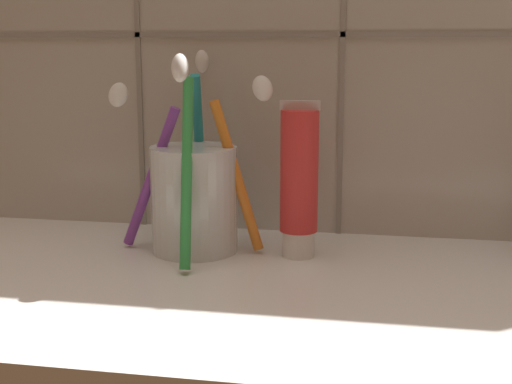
% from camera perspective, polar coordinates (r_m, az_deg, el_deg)
% --- Properties ---
extents(sink_counter, '(0.80, 0.33, 0.02)m').
position_cam_1_polar(sink_counter, '(0.56, 3.36, -8.46)').
color(sink_counter, silver).
rests_on(sink_counter, ground).
extents(toothbrush_cup, '(0.15, 0.17, 0.18)m').
position_cam_1_polar(toothbrush_cup, '(0.63, -4.97, -0.11)').
color(toothbrush_cup, silver).
rests_on(toothbrush_cup, sink_counter).
extents(toothpaste_tube, '(0.03, 0.03, 0.14)m').
position_cam_1_polar(toothpaste_tube, '(0.61, 3.47, 0.90)').
color(toothpaste_tube, white).
rests_on(toothpaste_tube, sink_counter).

